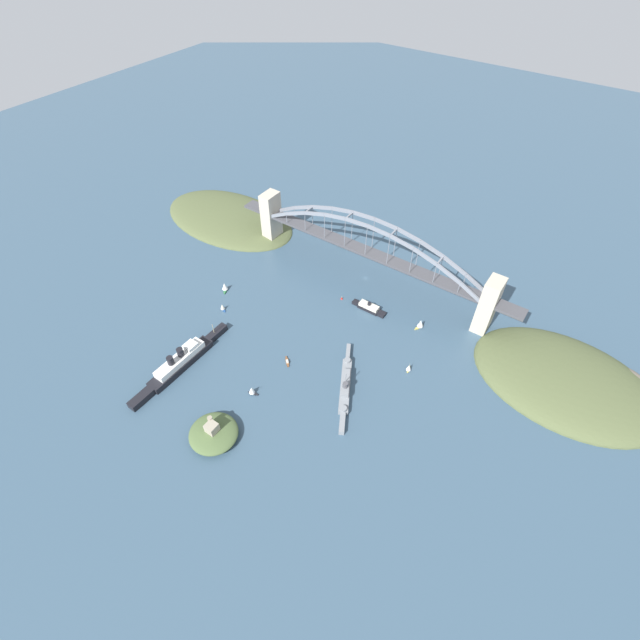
{
  "coord_description": "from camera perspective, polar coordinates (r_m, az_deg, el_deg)",
  "views": [
    {
      "loc": [
        -157.29,
        307.76,
        295.26
      ],
      "look_at": [
        0.0,
        80.14,
        8.0
      ],
      "focal_mm": 25.48,
      "sensor_mm": 36.0,
      "label": 1
    }
  ],
  "objects": [
    {
      "name": "headland_east_shore",
      "position": [
        544.54,
        -11.04,
        12.35
      ],
      "size": [
        166.3,
        98.42,
        17.79
      ],
      "color": "#515B38",
      "rests_on": "ground"
    },
    {
      "name": "seaplane_taxiing_near_bridge",
      "position": [
        492.45,
        2.84,
        9.46
      ],
      "size": [
        7.96,
        10.08,
        4.85
      ],
      "color": "#B7B7B2",
      "rests_on": "ground"
    },
    {
      "name": "ocean_liner",
      "position": [
        388.11,
        -17.13,
        -5.06
      ],
      "size": [
        11.91,
        103.49,
        18.83
      ],
      "color": "black",
      "rests_on": "ground"
    },
    {
      "name": "harbor_ferry_steamer",
      "position": [
        419.98,
        6.18,
        1.57
      ],
      "size": [
        33.78,
        7.98,
        8.48
      ],
      "color": "black",
      "rests_on": "ground"
    },
    {
      "name": "small_boat_5",
      "position": [
        426.37,
        -12.15,
        1.61
      ],
      "size": [
        7.08,
        4.97,
        7.48
      ],
      "color": "#234C8C",
      "rests_on": "ground"
    },
    {
      "name": "small_boat_2",
      "position": [
        445.27,
        -11.88,
        4.13
      ],
      "size": [
        7.93,
        9.24,
        9.64
      ],
      "color": "#2D6B3D",
      "rests_on": "ground"
    },
    {
      "name": "small_boat_4",
      "position": [
        376.84,
        11.09,
        -5.89
      ],
      "size": [
        4.85,
        7.4,
        7.6
      ],
      "color": "gold",
      "rests_on": "ground"
    },
    {
      "name": "small_boat_3",
      "position": [
        359.7,
        -8.56,
        -8.73
      ],
      "size": [
        8.48,
        5.69,
        8.82
      ],
      "color": "black",
      "rests_on": "ground"
    },
    {
      "name": "naval_cruiser",
      "position": [
        359.98,
        3.2,
        -8.24
      ],
      "size": [
        43.68,
        76.12,
        18.06
      ],
      "color": "gray",
      "rests_on": "ground"
    },
    {
      "name": "ground_plane",
      "position": [
        454.57,
        5.78,
        5.29
      ],
      "size": [
        1400.0,
        1400.0,
        0.0
      ],
      "primitive_type": "plane",
      "color": "#385166"
    },
    {
      "name": "harbor_arch_bridge",
      "position": [
        435.66,
        6.07,
        8.28
      ],
      "size": [
        296.75,
        19.68,
        66.37
      ],
      "color": "#BCB29E",
      "rests_on": "ground"
    },
    {
      "name": "small_boat_1",
      "position": [
        378.16,
        -4.14,
        -5.23
      ],
      "size": [
        9.01,
        8.51,
        2.3
      ],
      "color": "brown",
      "rests_on": "ground"
    },
    {
      "name": "channel_marker_buoy",
      "position": [
        429.36,
        2.76,
        2.77
      ],
      "size": [
        2.2,
        2.2,
        2.75
      ],
      "color": "red",
      "rests_on": "ground"
    },
    {
      "name": "fort_island_mid_harbor",
      "position": [
        343.82,
        -13.23,
        -13.65
      ],
      "size": [
        35.76,
        35.39,
        16.68
      ],
      "color": "#4C6038",
      "rests_on": "ground"
    },
    {
      "name": "small_boat_0",
      "position": [
        410.3,
        12.5,
        -0.44
      ],
      "size": [
        6.92,
        9.64,
        9.81
      ],
      "color": "gold",
      "rests_on": "ground"
    },
    {
      "name": "headland_west_shore",
      "position": [
        415.81,
        28.62,
        -6.82
      ],
      "size": [
        146.4,
        102.12,
        25.24
      ],
      "color": "#515B38",
      "rests_on": "ground"
    }
  ]
}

